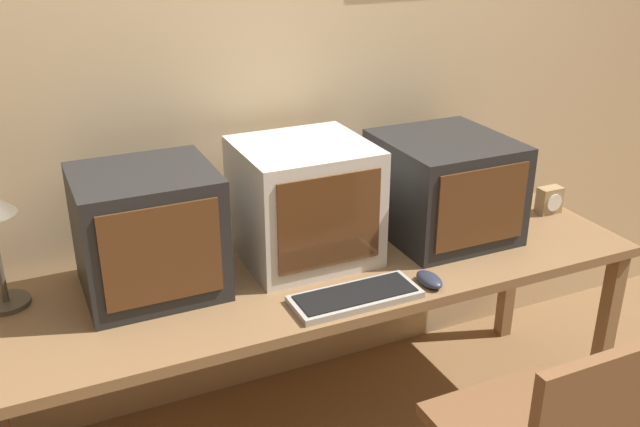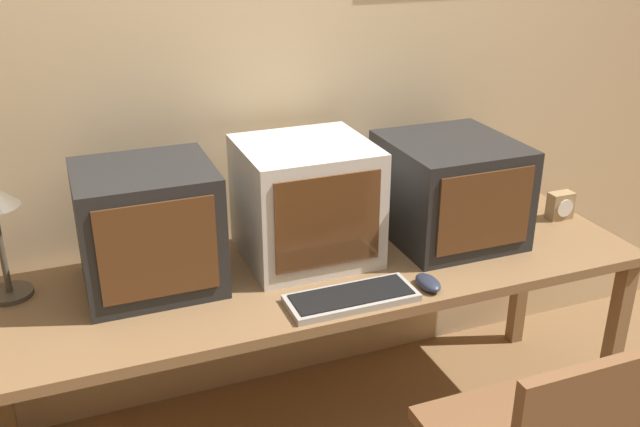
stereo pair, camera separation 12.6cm
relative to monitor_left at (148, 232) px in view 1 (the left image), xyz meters
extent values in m
cube|color=#D1B284|center=(0.54, 0.36, 0.38)|extent=(8.00, 0.05, 2.60)
cube|color=olive|center=(0.54, -0.10, -0.22)|extent=(2.25, 0.67, 0.04)
cube|color=olive|center=(1.62, -0.39, -0.58)|extent=(0.06, 0.06, 0.69)
cube|color=olive|center=(1.62, 0.18, -0.58)|extent=(0.06, 0.06, 0.69)
cube|color=black|center=(0.00, 0.00, 0.00)|extent=(0.42, 0.38, 0.40)
cube|color=#563319|center=(0.00, -0.19, 0.01)|extent=(0.35, 0.01, 0.30)
cube|color=beige|center=(0.54, 0.01, 0.01)|extent=(0.43, 0.41, 0.41)
cube|color=#563319|center=(0.54, -0.19, 0.01)|extent=(0.36, 0.01, 0.31)
cube|color=black|center=(1.08, -0.03, -0.02)|extent=(0.44, 0.46, 0.37)
cube|color=#563319|center=(1.08, -0.26, -0.01)|extent=(0.36, 0.01, 0.28)
cube|color=#A8A399|center=(0.55, -0.34, -0.19)|extent=(0.41, 0.16, 0.02)
cube|color=black|center=(0.55, -0.34, -0.17)|extent=(0.38, 0.13, 0.00)
ellipsoid|color=#282D3D|center=(0.82, -0.35, -0.18)|extent=(0.07, 0.12, 0.04)
cube|color=#A38456|center=(1.57, -0.05, -0.15)|extent=(0.10, 0.05, 0.11)
cylinder|color=white|center=(1.57, -0.08, -0.15)|extent=(0.07, 0.00, 0.07)
cylinder|color=#4C4233|center=(-0.44, 0.08, -0.19)|extent=(0.14, 0.14, 0.02)
cube|color=brown|center=(0.86, -1.07, -0.23)|extent=(0.43, 0.04, 0.39)
camera|label=1|loc=(-0.35, -2.05, 0.94)|focal=40.00mm
camera|label=2|loc=(-0.24, -2.10, 0.94)|focal=40.00mm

